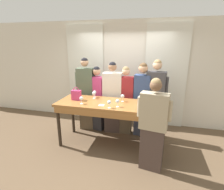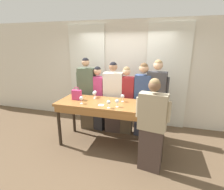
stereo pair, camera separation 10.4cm
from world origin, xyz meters
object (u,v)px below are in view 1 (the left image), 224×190
at_px(guest_olive_jacket, 86,94).
at_px(guest_beige_cap, 155,99).
at_px(guest_striped_shirt, 125,100).
at_px(wine_glass_center_left, 94,94).
at_px(handbag, 76,95).
at_px(wine_bottle, 156,98).
at_px(wine_glass_center_right, 109,102).
at_px(wine_glass_front_left, 95,92).
at_px(host_pouring, 153,125).
at_px(guest_pink_top, 97,98).
at_px(wine_glass_back_mid, 140,97).
at_px(wine_glass_center_mid, 123,96).
at_px(guest_cream_sweater, 112,98).
at_px(guest_navy_coat, 142,99).
at_px(wine_glass_back_right, 118,101).
at_px(wine_glass_near_host, 81,99).
at_px(wine_glass_front_mid, 149,99).
at_px(wine_glass_front_right, 142,95).
at_px(tasting_bar, 111,108).

bearing_deg(guest_olive_jacket, guest_beige_cap, 0.00).
bearing_deg(guest_striped_shirt, wine_glass_center_left, -146.62).
bearing_deg(handbag, guest_striped_shirt, 31.98).
bearing_deg(wine_glass_center_left, wine_bottle, 0.19).
relative_size(wine_bottle, wine_glass_center_right, 1.93).
bearing_deg(wine_glass_front_left, host_pouring, -33.27).
xyz_separation_m(guest_olive_jacket, guest_pink_top, (0.31, 0.00, -0.09)).
xyz_separation_m(wine_bottle, wine_glass_back_mid, (-0.33, -0.03, 0.00)).
distance_m(wine_glass_center_mid, guest_olive_jacket, 1.16).
height_order(wine_glass_front_left, guest_striped_shirt, guest_striped_shirt).
relative_size(guest_cream_sweater, guest_navy_coat, 1.00).
height_order(wine_glass_center_mid, wine_glass_back_right, same).
bearing_deg(wine_glass_near_host, wine_glass_center_right, -8.58).
distance_m(wine_glass_front_mid, wine_glass_center_left, 1.22).
xyz_separation_m(guest_pink_top, guest_striped_shirt, (0.72, 0.00, 0.01)).
bearing_deg(wine_glass_center_mid, wine_bottle, 4.35).
distance_m(wine_glass_front_right, wine_glass_back_mid, 0.16).
bearing_deg(guest_striped_shirt, host_pouring, -60.44).
height_order(wine_glass_back_right, host_pouring, host_pouring).
height_order(guest_cream_sweater, guest_beige_cap, guest_beige_cap).
xyz_separation_m(guest_beige_cap, host_pouring, (-0.00, -1.22, -0.10)).
bearing_deg(guest_striped_shirt, wine_glass_front_mid, -42.39).
distance_m(wine_glass_back_right, guest_striped_shirt, 0.86).
bearing_deg(guest_cream_sweater, wine_glass_center_right, -79.54).
relative_size(wine_glass_back_mid, wine_glass_back_right, 1.00).
distance_m(guest_pink_top, guest_cream_sweater, 0.40).
xyz_separation_m(wine_glass_front_right, wine_glass_back_right, (-0.42, -0.54, 0.00)).
relative_size(tasting_bar, wine_glass_front_mid, 14.74).
height_order(wine_glass_back_mid, wine_glass_near_host, same).
distance_m(wine_glass_front_left, wine_glass_center_mid, 0.71).
distance_m(wine_bottle, wine_glass_front_left, 1.40).
bearing_deg(guest_beige_cap, guest_cream_sweater, 180.00).
bearing_deg(wine_glass_front_mid, guest_navy_coat, 108.84).
relative_size(wine_glass_center_mid, host_pouring, 0.09).
bearing_deg(guest_beige_cap, wine_glass_center_right, -132.23).
bearing_deg(wine_glass_center_mid, guest_olive_jacket, 155.50).
distance_m(wine_glass_center_left, wine_glass_back_mid, 1.05).
relative_size(wine_glass_center_mid, guest_striped_shirt, 0.09).
relative_size(wine_glass_back_mid, guest_striped_shirt, 0.09).
bearing_deg(guest_cream_sweater, wine_glass_back_mid, -32.26).
bearing_deg(guest_cream_sweater, handbag, -137.12).
bearing_deg(wine_glass_center_mid, wine_glass_front_left, 167.81).
distance_m(guest_striped_shirt, host_pouring, 1.41).
height_order(tasting_bar, host_pouring, host_pouring).
distance_m(wine_bottle, wine_glass_back_right, 0.84).
xyz_separation_m(handbag, guest_beige_cap, (1.69, 0.62, -0.15)).
distance_m(wine_glass_front_mid, host_pouring, 0.75).
distance_m(wine_glass_center_right, guest_striped_shirt, 0.98).
height_order(guest_pink_top, guest_striped_shirt, guest_striped_shirt).
bearing_deg(wine_glass_center_left, wine_glass_near_host, -106.35).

